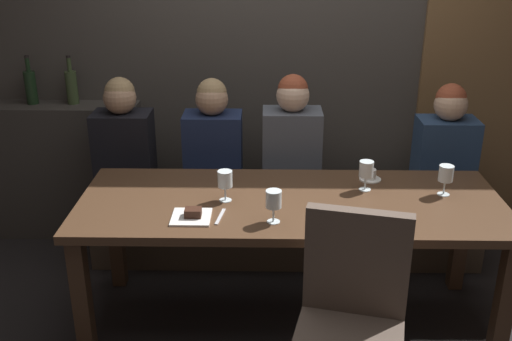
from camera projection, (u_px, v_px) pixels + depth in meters
The scene contains 20 objects.
ground at pixel (288, 319), 3.35m from camera, with size 9.00×9.00×0.00m, color black.
back_wall_tiled at pixel (287, 18), 3.92m from camera, with size 6.00×0.12×3.00m, color #423D38.
arched_door at pixel (493, 41), 3.88m from camera, with size 0.90×0.05×2.55m.
back_counter at pixel (64, 170), 4.16m from camera, with size 1.10×0.28×0.95m, color #38342F.
dining_table at pixel (291, 215), 3.11m from camera, with size 2.20×0.84×0.74m.
banquette_bench at pixel (285, 225), 3.91m from camera, with size 2.50×0.44×0.45m.
chair_near_side at pixel (351, 313), 2.47m from camera, with size 0.53×0.53×0.98m.
diner_redhead at pixel (124, 141), 3.72m from camera, with size 0.36×0.24×0.76m.
diner_bearded at pixel (213, 142), 3.71m from camera, with size 0.36×0.24×0.76m.
diner_far_end at pixel (292, 141), 3.66m from camera, with size 0.36×0.24×0.79m.
diner_near_end at pixel (446, 146), 3.68m from camera, with size 0.36×0.24×0.74m.
wine_bottle_dark_red at pixel (31, 86), 3.96m from camera, with size 0.08×0.08×0.33m.
wine_bottle_pale_label at pixel (72, 86), 3.96m from camera, with size 0.08×0.08×0.33m.
wine_glass_end_right at pixel (366, 170), 3.15m from camera, with size 0.08×0.08×0.16m.
wine_glass_near_right at pixel (274, 201), 2.80m from camera, with size 0.08×0.08×0.16m.
wine_glass_far_left at pixel (225, 180), 3.02m from camera, with size 0.08×0.08×0.16m.
wine_glass_near_left at pixel (446, 174), 3.09m from camera, with size 0.08×0.08×0.16m.
espresso_cup at pixel (370, 176), 3.31m from camera, with size 0.12×0.12×0.06m.
dessert_plate at pixel (192, 215), 2.87m from camera, with size 0.19×0.19×0.05m.
fork_on_table at pixel (220, 217), 2.89m from camera, with size 0.02×0.17×0.01m, color silver.
Camera 1 is at (-0.13, -2.79, 2.04)m, focal length 41.65 mm.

